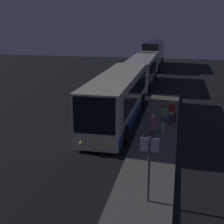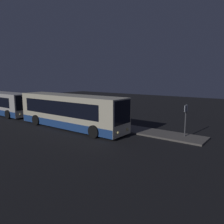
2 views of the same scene
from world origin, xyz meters
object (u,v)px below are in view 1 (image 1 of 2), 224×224
(passenger_boarding, at_px, (172,112))
(suitcase, at_px, (174,117))
(bus_third, at_px, (153,56))
(sign_post, at_px, (149,161))
(bus_lead, at_px, (118,98))
(passenger_with_bags, at_px, (163,116))
(passenger_waiting, at_px, (153,127))
(bus_second, at_px, (141,71))

(passenger_boarding, bearing_deg, suitcase, -97.40)
(bus_third, relative_size, sign_post, 4.66)
(bus_lead, distance_m, passenger_with_bags, 4.05)
(passenger_boarding, bearing_deg, passenger_waiting, 84.71)
(passenger_waiting, bearing_deg, suitcase, 160.34)
(passenger_waiting, bearing_deg, bus_third, -179.15)
(bus_lead, bearing_deg, suitcase, 90.30)
(passenger_with_bags, bearing_deg, bus_third, -103.61)
(passenger_with_bags, bearing_deg, suitcase, -125.38)
(sign_post, bearing_deg, passenger_waiting, -176.40)
(bus_third, relative_size, passenger_waiting, 7.48)
(bus_third, bearing_deg, passenger_boarding, 7.84)
(passenger_waiting, height_order, suitcase, passenger_waiting)
(suitcase, xyz_separation_m, sign_post, (10.23, -0.72, 1.39))
(bus_second, height_order, passenger_boarding, bus_second)
(bus_lead, relative_size, passenger_with_bags, 6.68)
(bus_third, distance_m, passenger_boarding, 27.57)
(bus_lead, bearing_deg, bus_second, 180.00)
(suitcase, bearing_deg, bus_second, -163.13)
(bus_second, relative_size, sign_post, 3.92)
(bus_second, distance_m, suitcase, 13.59)
(passenger_waiting, height_order, sign_post, sign_post)
(bus_lead, bearing_deg, sign_post, 17.47)
(bus_third, relative_size, passenger_with_bags, 6.60)
(bus_third, bearing_deg, sign_post, 4.97)
(passenger_with_bags, bearing_deg, passenger_boarding, -124.81)
(passenger_waiting, bearing_deg, passenger_boarding, 160.63)
(passenger_boarding, relative_size, suitcase, 1.92)
(passenger_waiting, bearing_deg, sign_post, -0.79)
(bus_lead, distance_m, sign_post, 10.70)
(sign_post, bearing_deg, passenger_with_bags, 179.43)
(bus_lead, distance_m, bus_second, 12.99)
(bus_second, bearing_deg, suitcase, 16.87)
(bus_second, relative_size, passenger_with_bags, 5.55)
(bus_second, xyz_separation_m, sign_post, (23.19, 3.21, 0.37))
(bus_second, height_order, sign_post, bus_second)
(passenger_with_bags, height_order, suitcase, passenger_with_bags)
(bus_second, bearing_deg, passenger_boarding, 15.53)
(bus_third, xyz_separation_m, passenger_boarding, (27.30, 3.76, -0.70))
(passenger_boarding, height_order, passenger_waiting, passenger_waiting)
(passenger_boarding, relative_size, passenger_with_bags, 0.85)
(bus_second, xyz_separation_m, passenger_waiting, (17.02, 2.82, -0.42))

